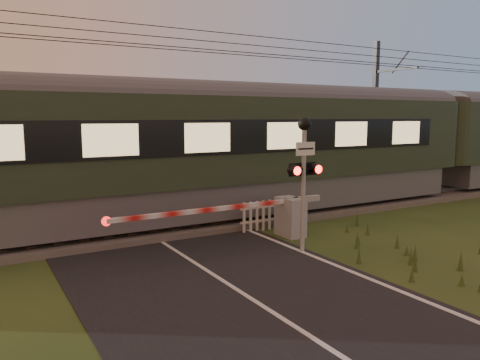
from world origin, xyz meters
TOP-DOWN VIEW (x-y plane):
  - ground at (0.00, 0.00)m, footprint 160.00×160.00m
  - road at (0.02, -0.23)m, footprint 6.00×140.00m
  - track_bed at (0.00, 6.50)m, footprint 140.00×3.40m
  - overhead_wires at (0.00, 6.50)m, footprint 120.00×0.62m
  - train at (13.14, 6.50)m, footprint 45.65×3.15m
  - boom_gate at (3.24, 3.65)m, footprint 6.43×0.87m
  - crossing_signal at (2.79, 2.17)m, footprint 0.88×0.36m
  - picket_fence at (3.64, 4.60)m, footprint 2.50×0.08m
  - catenary_mast at (12.10, 8.72)m, footprint 0.22×2.46m

SIDE VIEW (x-z plane):
  - ground at x=0.00m, z-range 0.00..0.00m
  - road at x=0.02m, z-range 0.00..0.03m
  - track_bed at x=0.00m, z-range -0.13..0.26m
  - picket_fence at x=3.64m, z-range 0.01..0.93m
  - boom_gate at x=3.24m, z-range 0.05..1.21m
  - crossing_signal at x=2.79m, z-range 0.65..4.09m
  - train at x=13.14m, z-range 0.28..4.54m
  - catenary_mast at x=12.10m, z-range 0.14..7.01m
  - overhead_wires at x=0.00m, z-range 5.41..6.04m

